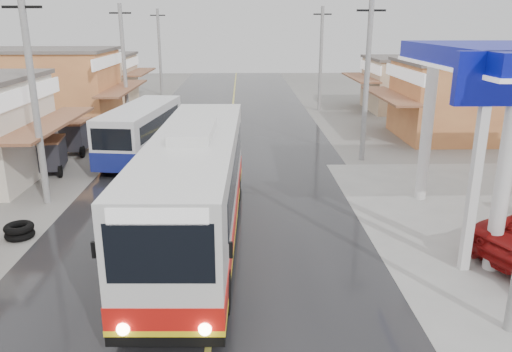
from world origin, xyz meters
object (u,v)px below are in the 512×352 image
(cyclist, at_px, (138,201))
(tyre_stack, at_px, (19,231))
(second_bus, at_px, (142,131))
(coach_bus, at_px, (196,187))
(tricycle_near, at_px, (49,153))
(tricycle_far, at_px, (74,135))

(cyclist, distance_m, tyre_stack, 3.99)
(second_bus, bearing_deg, cyclist, -72.76)
(coach_bus, xyz_separation_m, tyre_stack, (-5.96, 0.32, -1.60))
(tricycle_near, bearing_deg, second_bus, 24.98)
(coach_bus, height_order, tricycle_near, coach_bus)
(second_bus, distance_m, tricycle_near, 4.73)
(cyclist, height_order, tricycle_near, cyclist)
(tricycle_near, relative_size, tyre_stack, 2.28)
(second_bus, bearing_deg, coach_bus, -62.56)
(coach_bus, distance_m, cyclist, 3.20)
(second_bus, relative_size, tyre_stack, 8.64)
(second_bus, bearing_deg, tricycle_near, -138.10)
(tricycle_far, xyz_separation_m, tyre_stack, (1.66, -11.19, -0.78))
(cyclist, distance_m, tricycle_near, 7.99)
(second_bus, xyz_separation_m, tyre_stack, (-2.20, -10.16, -1.21))
(tricycle_far, bearing_deg, cyclist, -61.03)
(second_bus, distance_m, tricycle_far, 4.01)
(coach_bus, relative_size, tricycle_near, 5.60)
(coach_bus, relative_size, tyre_stack, 12.79)
(cyclist, xyz_separation_m, tyre_stack, (-3.64, -1.57, -0.46))
(coach_bus, xyz_separation_m, tricycle_near, (-7.66, 7.83, -0.89))
(tricycle_far, bearing_deg, tyre_stack, -81.45)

